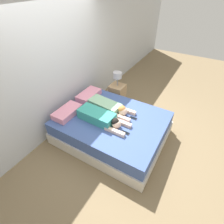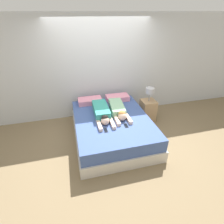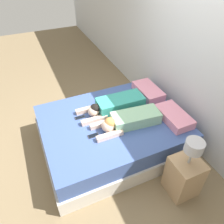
{
  "view_description": "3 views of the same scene",
  "coord_description": "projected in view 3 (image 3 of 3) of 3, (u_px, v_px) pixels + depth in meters",
  "views": [
    {
      "loc": [
        -2.31,
        -1.36,
        2.8
      ],
      "look_at": [
        0.0,
        0.0,
        0.68
      ],
      "focal_mm": 28.0,
      "sensor_mm": 36.0,
      "label": 1
    },
    {
      "loc": [
        -0.83,
        -3.21,
        2.6
      ],
      "look_at": [
        0.0,
        0.0,
        0.68
      ],
      "focal_mm": 28.0,
      "sensor_mm": 36.0,
      "label": 2
    },
    {
      "loc": [
        2.25,
        -0.99,
        2.7
      ],
      "look_at": [
        0.0,
        0.0,
        0.68
      ],
      "focal_mm": 35.0,
      "sensor_mm": 36.0,
      "label": 3
    }
  ],
  "objects": [
    {
      "name": "pillow_head_left",
      "position": [
        148.0,
        91.0,
        3.76
      ],
      "size": [
        0.6,
        0.33,
        0.13
      ],
      "color": "pink",
      "rests_on": "bed"
    },
    {
      "name": "ground_plane",
      "position": [
        112.0,
        144.0,
        3.62
      ],
      "size": [
        12.0,
        12.0,
        0.0
      ],
      "primitive_type": "plane",
      "color": "#7F6B4C"
    },
    {
      "name": "bed",
      "position": [
        112.0,
        133.0,
        3.45
      ],
      "size": [
        1.69,
        2.13,
        0.53
      ],
      "color": "beige",
      "rests_on": "ground_plane"
    },
    {
      "name": "cell_phone_left",
      "position": [
        80.0,
        117.0,
        3.31
      ],
      "size": [
        0.07,
        0.15,
        0.01
      ],
      "color": "#2D2D33",
      "rests_on": "bed"
    },
    {
      "name": "person_right",
      "position": [
        128.0,
        120.0,
        3.14
      ],
      "size": [
        0.38,
        1.02,
        0.22
      ],
      "color": "#8CBF99",
      "rests_on": "bed"
    },
    {
      "name": "wall_back",
      "position": [
        188.0,
        58.0,
        3.17
      ],
      "size": [
        12.0,
        0.06,
        2.6
      ],
      "color": "silver",
      "rests_on": "ground_plane"
    },
    {
      "name": "pillow_head_right",
      "position": [
        174.0,
        116.0,
        3.24
      ],
      "size": [
        0.6,
        0.33,
        0.13
      ],
      "color": "pink",
      "rests_on": "bed"
    },
    {
      "name": "cell_phone_right",
      "position": [
        93.0,
        136.0,
        3.01
      ],
      "size": [
        0.07,
        0.15,
        0.01
      ],
      "color": "#2D2D33",
      "rests_on": "bed"
    },
    {
      "name": "person_left",
      "position": [
        115.0,
        105.0,
        3.4
      ],
      "size": [
        0.34,
        1.06,
        0.2
      ],
      "color": "teal",
      "rests_on": "bed"
    },
    {
      "name": "nightstand",
      "position": [
        184.0,
        174.0,
        2.77
      ],
      "size": [
        0.36,
        0.36,
        0.94
      ],
      "color": "tan",
      "rests_on": "ground_plane"
    }
  ]
}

